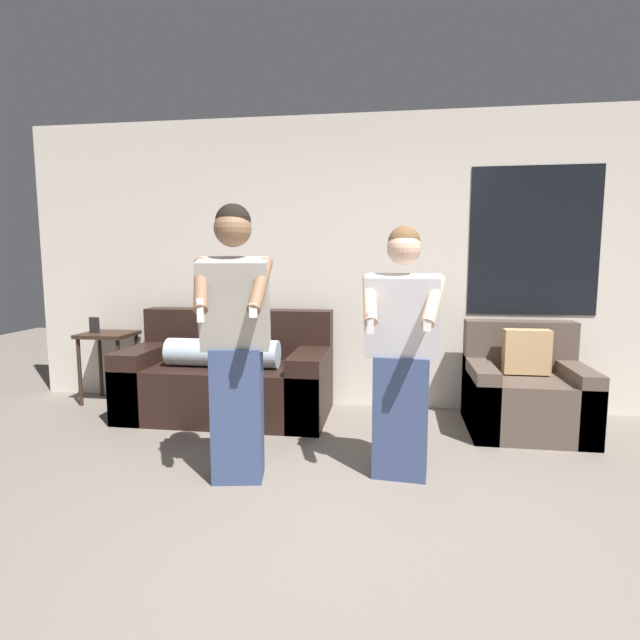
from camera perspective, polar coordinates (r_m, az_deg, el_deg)
The scene contains 7 objects.
ground_plane at distance 2.50m, azimuth 4.90°, elevation -26.99°, with size 14.00×14.00×0.00m, color slate.
wall_back at distance 4.70m, azimuth 7.28°, elevation 6.44°, with size 6.92×0.07×2.70m.
couch at distance 4.58m, azimuth -10.37°, elevation -6.55°, with size 1.79×0.90×0.92m.
armchair at distance 4.44m, azimuth 22.37°, elevation -7.69°, with size 0.91×0.81×0.87m.
side_table at distance 5.27m, azimuth -23.09°, elevation -2.64°, with size 0.48×0.42×0.84m.
person_left at distance 3.12m, azimuth -9.61°, elevation -2.57°, with size 0.47×0.55×1.72m.
person_right at distance 3.19m, azimuth 9.34°, elevation -3.94°, with size 0.52×0.51×1.60m.
Camera 1 is at (0.11, -2.07, 1.40)m, focal length 28.00 mm.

